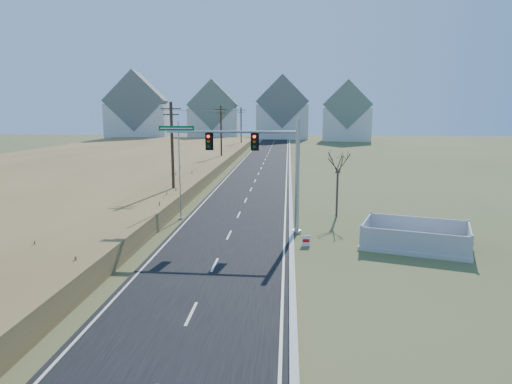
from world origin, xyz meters
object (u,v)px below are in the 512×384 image
traffic_signal_mast (269,164)px  fence_enclosure (415,242)px  flagpole (180,181)px  open_sign (306,241)px  bare_tree (338,161)px

traffic_signal_mast → fence_enclosure: bearing=-14.6°
flagpole → open_sign: bearing=-34.6°
traffic_signal_mast → flagpole: (-6.90, 3.36, -1.71)m
open_sign → flagpole: bearing=138.8°
open_sign → bare_tree: (2.68, 8.13, 4.05)m
fence_enclosure → bare_tree: bearing=135.2°
flagpole → fence_enclosure: bearing=-20.6°
open_sign → flagpole: 11.64m
traffic_signal_mast → fence_enclosure: 10.48m
bare_tree → open_sign: bearing=-108.3°
traffic_signal_mast → fence_enclosure: traffic_signal_mast is taller
open_sign → bare_tree: bearing=65.1°
fence_enclosure → open_sign: 6.70m
open_sign → bare_tree: 9.47m
traffic_signal_mast → bare_tree: (5.12, 5.05, -0.29)m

